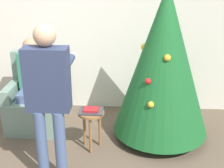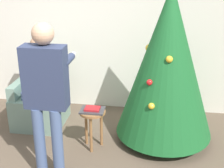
{
  "view_description": "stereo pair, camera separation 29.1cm",
  "coord_description": "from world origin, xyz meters",
  "px_view_note": "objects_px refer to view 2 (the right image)",
  "views": [
    {
      "loc": [
        0.67,
        -2.45,
        2.26
      ],
      "look_at": [
        0.47,
        0.83,
        0.95
      ],
      "focal_mm": 50.0,
      "sensor_mm": 36.0,
      "label": 1
    },
    {
      "loc": [
        0.96,
        -2.42,
        2.26
      ],
      "look_at": [
        0.47,
        0.83,
        0.95
      ],
      "focal_mm": 50.0,
      "sensor_mm": 36.0,
      "label": 2
    }
  ],
  "objects_px": {
    "christmas_tree": "(167,63)",
    "person_seated": "(38,78)",
    "armchair": "(41,99)",
    "person_standing": "(46,89)",
    "side_stool": "(93,119)"
  },
  "relations": [
    {
      "from": "christmas_tree",
      "to": "person_standing",
      "type": "relative_size",
      "value": 1.19
    },
    {
      "from": "armchair",
      "to": "side_stool",
      "type": "distance_m",
      "value": 1.05
    },
    {
      "from": "person_standing",
      "to": "armchair",
      "type": "bearing_deg",
      "value": 115.26
    },
    {
      "from": "person_standing",
      "to": "side_stool",
      "type": "relative_size",
      "value": 3.3
    },
    {
      "from": "side_stool",
      "to": "person_seated",
      "type": "bearing_deg",
      "value": 149.29
    },
    {
      "from": "person_seated",
      "to": "side_stool",
      "type": "height_order",
      "value": "person_seated"
    },
    {
      "from": "christmas_tree",
      "to": "armchair",
      "type": "xyz_separation_m",
      "value": [
        -1.77,
        0.2,
        -0.71
      ]
    },
    {
      "from": "christmas_tree",
      "to": "person_seated",
      "type": "relative_size",
      "value": 1.58
    },
    {
      "from": "armchair",
      "to": "side_stool",
      "type": "bearing_deg",
      "value": -32.2
    },
    {
      "from": "person_seated",
      "to": "person_standing",
      "type": "height_order",
      "value": "person_standing"
    },
    {
      "from": "christmas_tree",
      "to": "side_stool",
      "type": "height_order",
      "value": "christmas_tree"
    },
    {
      "from": "christmas_tree",
      "to": "person_seated",
      "type": "distance_m",
      "value": 1.82
    },
    {
      "from": "christmas_tree",
      "to": "armchair",
      "type": "relative_size",
      "value": 1.93
    },
    {
      "from": "armchair",
      "to": "person_standing",
      "type": "xyz_separation_m",
      "value": [
        0.54,
        -1.13,
        0.67
      ]
    },
    {
      "from": "person_seated",
      "to": "side_stool",
      "type": "distance_m",
      "value": 1.08
    }
  ]
}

